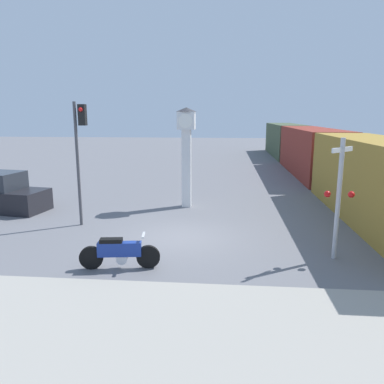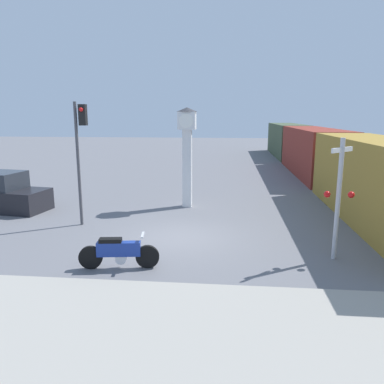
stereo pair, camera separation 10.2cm
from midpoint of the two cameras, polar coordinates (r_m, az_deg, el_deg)
The scene contains 8 objects.
ground_plane at distance 13.74m, azimuth -2.20°, elevation -6.96°, with size 120.00×120.00×0.00m, color slate.
sidewalk_strip at distance 7.59m, azimuth -9.48°, elevation -23.38°, with size 36.00×6.00×0.10m.
motorcycle at distance 11.16m, azimuth -11.26°, elevation -9.00°, with size 2.32×0.56×1.03m.
clock_tower at distance 17.81m, azimuth -1.02°, elevation 7.54°, with size 0.97×0.97×4.73m.
freight_train at distance 29.43m, azimuth 17.65°, elevation 5.91°, with size 2.80×38.74×3.40m.
traffic_light at distance 15.31m, azimuth -16.91°, elevation 7.20°, with size 0.50×0.35×4.89m.
railroad_crossing_signal at distance 12.07m, azimuth 21.25°, elevation -0.34°, with size 0.90×0.82×3.74m.
parked_car at distance 19.60m, azimuth -27.30°, elevation -0.33°, with size 4.43×2.43×1.80m.
Camera 1 is at (1.64, -12.91, 4.40)m, focal length 35.00 mm.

